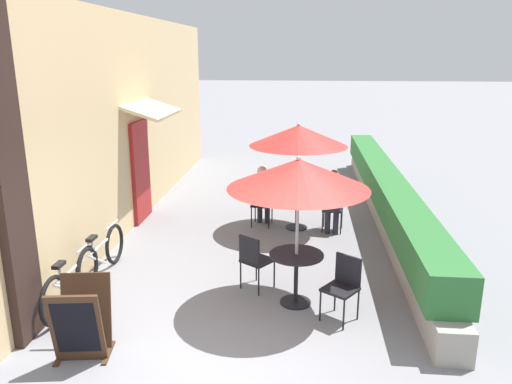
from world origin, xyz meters
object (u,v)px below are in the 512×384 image
Objects in this scene: cafe_chair_mid_left at (261,202)px; seated_patron_mid_right at (333,198)px; patio_umbrella_mid at (298,136)px; seated_patron_mid_left at (262,193)px; patio_table_near at (296,268)px; cafe_chair_near_right at (254,258)px; menu_board at (82,320)px; coffee_cup_mid at (302,189)px; bicycle_leaning at (71,282)px; cafe_chair_mid_right at (333,205)px; bicycle_second at (101,255)px; cafe_chair_near_left at (343,283)px; patio_table_mid at (297,202)px; patio_umbrella_near at (298,174)px.

cafe_chair_mid_left is 1.45m from seated_patron_mid_right.
patio_umbrella_mid is 1.72× the size of seated_patron_mid_left.
patio_table_near is 3.45m from patio_umbrella_mid.
patio_table_near is 0.87× the size of cafe_chair_near_right.
seated_patron_mid_left is at bearing 62.15° from menu_board.
menu_board is at bearing -117.73° from coffee_cup_mid.
cafe_chair_mid_left is at bearing -90.00° from seated_patron_mid_left.
cafe_chair_mid_left is 4.26m from bicycle_leaning.
seated_patron_mid_right is (-0.01, -0.11, 0.17)m from cafe_chair_mid_right.
bicycle_second is at bearing -139.56° from coffee_cup_mid.
cafe_chair_near_left is 1.14× the size of patio_table_mid.
cafe_chair_mid_right is 0.51× the size of bicycle_second.
seated_patron_mid_right is at bearing -9.71° from patio_umbrella_mid.
cafe_chair_near_right is 9.67× the size of coffee_cup_mid.
patio_umbrella_mid is at bearing 6.06° from cafe_chair_mid_right.
patio_umbrella_mid is 2.47× the size of cafe_chair_mid_left.
patio_umbrella_mid is 1.72× the size of seated_patron_mid_right.
cafe_chair_near_left is 3.84m from bicycle_second.
bicycle_leaning is (-3.19, -3.65, -0.45)m from coffee_cup_mid.
coffee_cup_mid reaches higher than patio_table_near.
seated_patron_mid_right reaches higher than cafe_chair_mid_left.
seated_patron_mid_left is 1.45m from cafe_chair_mid_right.
patio_table_mid is (-0.04, 3.17, -1.36)m from patio_umbrella_near.
patio_umbrella_mid reaches higher than bicycle_leaning.
coffee_cup_mid is at bearing 54.04° from menu_board.
patio_table_near is at bearing -89.27° from patio_umbrella_mid.
cafe_chair_near_right is at bearing 16.73° from bicycle_leaning.
patio_umbrella_mid is 1.56m from cafe_chair_mid_right.
cafe_chair_mid_right is (0.05, 3.52, 0.00)m from cafe_chair_near_left.
patio_table_mid is 0.74m from seated_patron_mid_right.
patio_umbrella_near is 2.33× the size of menu_board.
patio_umbrella_near is 2.82× the size of patio_table_mid.
cafe_chair_mid_right is 0.70m from coffee_cup_mid.
cafe_chair_near_left is at bearing -13.16° from bicycle_second.
seated_patron_mid_right reaches higher than cafe_chair_near_left.
bicycle_leaning is at bearing -131.17° from patio_umbrella_mid.
bicycle_second is at bearing -139.89° from patio_umbrella_mid.
patio_table_near is at bearing 0.00° from patio_umbrella_near.
coffee_cup_mid is (0.06, 3.29, -1.10)m from patio_umbrella_near.
patio_table_near is at bearing 23.18° from menu_board.
cafe_chair_mid_left is (-0.76, 3.18, -0.02)m from patio_table_near.
patio_umbrella_near is 3.50m from bicycle_second.
patio_umbrella_near reaches higher than cafe_chair_mid_left.
seated_patron_mid_left is 5.10m from menu_board.
patio_umbrella_near reaches higher than menu_board.
bicycle_leaning is at bearing -128.19° from cafe_chair_near_right.
bicycle_leaning is at bearing -131.17° from patio_table_mid.
cafe_chair_mid_left reaches higher than patio_table_mid.
bicycle_second is at bearing -124.09° from seated_patron_mid_left.
seated_patron_mid_right is at bearing 1.63° from cafe_chair_mid_left.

